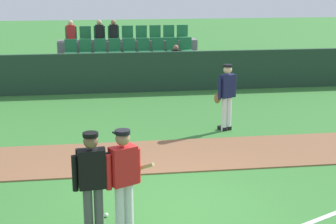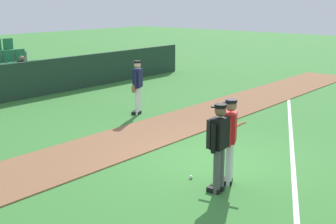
# 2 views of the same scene
# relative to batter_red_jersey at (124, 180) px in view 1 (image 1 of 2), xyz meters

# --- Properties ---
(ground_plane) EXTENTS (80.00, 80.00, 0.00)m
(ground_plane) POSITION_rel_batter_red_jersey_xyz_m (0.90, 0.96, -0.97)
(ground_plane) COLOR #387A33
(infield_dirt_path) EXTENTS (28.00, 2.15, 0.03)m
(infield_dirt_path) POSITION_rel_batter_red_jersey_xyz_m (0.90, 3.62, -0.95)
(infield_dirt_path) COLOR brown
(infield_dirt_path) RESTS_ON ground
(dugout_fence) EXTENTS (20.00, 0.16, 1.39)m
(dugout_fence) POSITION_rel_batter_red_jersey_xyz_m (0.90, 10.34, -0.27)
(dugout_fence) COLOR #1E3828
(dugout_fence) RESTS_ON ground
(stadium_bleachers) EXTENTS (5.55, 2.95, 2.30)m
(stadium_bleachers) POSITION_rel_batter_red_jersey_xyz_m (0.90, 12.23, -0.35)
(stadium_bleachers) COLOR slate
(stadium_bleachers) RESTS_ON ground
(batter_red_jersey) EXTENTS (0.74, 0.70, 1.76)m
(batter_red_jersey) POSITION_rel_batter_red_jersey_xyz_m (0.00, 0.00, 0.00)
(batter_red_jersey) COLOR silver
(batter_red_jersey) RESTS_ON ground
(umpire_home_plate) EXTENTS (0.59, 0.33, 1.76)m
(umpire_home_plate) POSITION_rel_batter_red_jersey_xyz_m (-0.47, -0.05, 0.03)
(umpire_home_plate) COLOR #4C4C4C
(umpire_home_plate) RESTS_ON ground
(runner_navy_jersey) EXTENTS (0.65, 0.42, 1.76)m
(runner_navy_jersey) POSITION_rel_batter_red_jersey_xyz_m (2.96, 5.39, -0.01)
(runner_navy_jersey) COLOR white
(runner_navy_jersey) RESTS_ON ground
(baseball) EXTENTS (0.07, 0.07, 0.07)m
(baseball) POSITION_rel_batter_red_jersey_xyz_m (-0.28, 0.75, -0.93)
(baseball) COLOR white
(baseball) RESTS_ON ground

